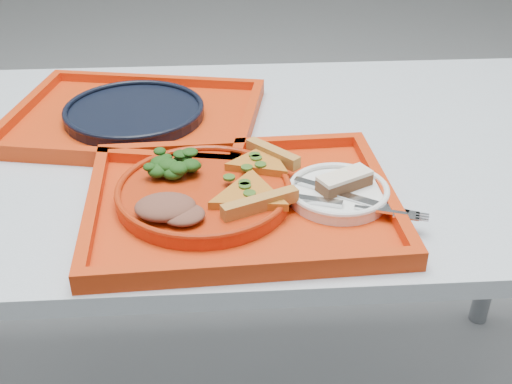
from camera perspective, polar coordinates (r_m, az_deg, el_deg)
table at (r=1.18m, az=-2.97°, el=1.01°), size 1.60×0.80×0.75m
tray_main at (r=0.96m, az=-1.31°, el=-1.18°), size 0.46×0.37×0.01m
tray_far at (r=1.24m, az=-10.70°, el=6.30°), size 0.51×0.43×0.01m
dinner_plate at (r=0.96m, az=-4.64°, el=-0.21°), size 0.26×0.26×0.02m
side_plate at (r=0.96m, az=7.32°, el=-0.22°), size 0.15×0.15×0.01m
navy_plate at (r=1.23m, az=-10.76°, el=6.89°), size 0.26×0.26×0.02m
pizza_slice_a at (r=0.92m, az=-0.59°, el=-0.03°), size 0.16×0.17×0.02m
pizza_slice_b at (r=1.01m, az=0.39°, el=2.86°), size 0.15×0.15×0.02m
salad_heap at (r=1.00m, az=-7.42°, el=2.98°), size 0.08×0.07×0.04m
meat_portion at (r=0.89m, az=-8.06°, el=-1.32°), size 0.09×0.07×0.03m
dessert_bar at (r=0.96m, az=7.87°, el=1.00°), size 0.09×0.07×0.02m
knife at (r=0.95m, az=8.11°, el=-0.26°), size 0.16×0.12×0.01m
fork at (r=0.92m, az=8.63°, el=-1.24°), size 0.18×0.08×0.01m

